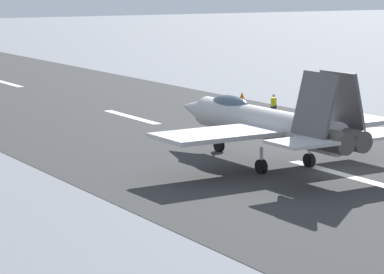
% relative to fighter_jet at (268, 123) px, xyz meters
% --- Properties ---
extents(ground_plane, '(400.00, 400.00, 0.00)m').
position_rel_fighter_jet_xyz_m(ground_plane, '(-4.34, -1.88, -2.35)').
color(ground_plane, slate).
extents(runway_strip, '(240.00, 26.00, 0.02)m').
position_rel_fighter_jet_xyz_m(runway_strip, '(-4.36, -1.88, -2.34)').
color(runway_strip, '#343534').
rests_on(runway_strip, ground).
extents(fighter_jet, '(16.05, 14.14, 5.54)m').
position_rel_fighter_jet_xyz_m(fighter_jet, '(0.00, 0.00, 0.00)').
color(fighter_jet, '#B4B3B5').
rests_on(fighter_jet, ground).
extents(crew_person, '(0.47, 0.61, 1.64)m').
position_rel_fighter_jet_xyz_m(crew_person, '(14.67, -11.15, -1.53)').
color(crew_person, '#1E2338').
rests_on(crew_person, ground).
extents(marker_cone_far, '(0.44, 0.44, 0.55)m').
position_rel_fighter_jet_xyz_m(marker_cone_far, '(24.48, -15.01, -2.07)').
color(marker_cone_far, orange).
rests_on(marker_cone_far, ground).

